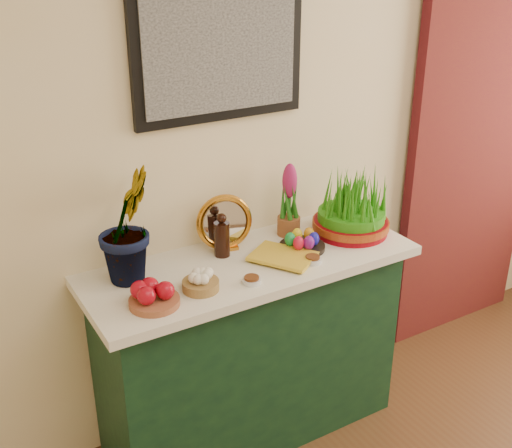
{
  "coord_description": "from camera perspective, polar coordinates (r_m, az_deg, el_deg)",
  "views": [
    {
      "loc": [
        -1.44,
        -0.03,
        2.12
      ],
      "look_at": [
        -0.25,
        1.95,
        1.07
      ],
      "focal_mm": 45.0,
      "sensor_mm": 36.0,
      "label": 1
    }
  ],
  "objects": [
    {
      "name": "sideboard",
      "position": [
        2.9,
        -0.52,
        -11.34
      ],
      "size": [
        1.3,
        0.45,
        0.85
      ],
      "primitive_type": "cube",
      "color": "#153A1C",
      "rests_on": "ground"
    },
    {
      "name": "tablecloth",
      "position": [
        2.67,
        -0.55,
        -3.54
      ],
      "size": [
        1.4,
        0.55,
        0.04
      ],
      "primitive_type": "cube",
      "color": "silver",
      "rests_on": "sideboard"
    },
    {
      "name": "hyacinth_green",
      "position": [
        2.44,
        -11.57,
        1.39
      ],
      "size": [
        0.39,
        0.38,
        0.59
      ],
      "primitive_type": "imported",
      "rotation": [
        0.0,
        0.0,
        0.76
      ],
      "color": "#216C18",
      "rests_on": "tablecloth"
    },
    {
      "name": "apple_bowl",
      "position": [
        2.35,
        -9.06,
        -6.29
      ],
      "size": [
        0.19,
        0.19,
        0.09
      ],
      "color": "brown",
      "rests_on": "tablecloth"
    },
    {
      "name": "garlic_basket",
      "position": [
        2.43,
        -4.95,
        -5.17
      ],
      "size": [
        0.16,
        0.16,
        0.08
      ],
      "color": "olive",
      "rests_on": "tablecloth"
    },
    {
      "name": "vinegar_cruet",
      "position": [
        2.66,
        -3.04,
        -1.17
      ],
      "size": [
        0.07,
        0.07,
        0.19
      ],
      "color": "black",
      "rests_on": "tablecloth"
    },
    {
      "name": "mirror",
      "position": [
        2.7,
        -2.83,
        0.08
      ],
      "size": [
        0.25,
        0.11,
        0.25
      ],
      "color": "orange",
      "rests_on": "tablecloth"
    },
    {
      "name": "book",
      "position": [
        2.57,
        1.52,
        -3.73
      ],
      "size": [
        0.28,
        0.3,
        0.03
      ],
      "primitive_type": "imported",
      "rotation": [
        0.0,
        0.0,
        0.57
      ],
      "color": "gold",
      "rests_on": "tablecloth"
    },
    {
      "name": "spice_dish_left",
      "position": [
        2.48,
        -0.39,
        -5.01
      ],
      "size": [
        0.07,
        0.07,
        0.03
      ],
      "color": "silver",
      "rests_on": "tablecloth"
    },
    {
      "name": "spice_dish_right",
      "position": [
        2.64,
        5.05,
        -3.16
      ],
      "size": [
        0.07,
        0.07,
        0.03
      ],
      "color": "silver",
      "rests_on": "tablecloth"
    },
    {
      "name": "egg_plate",
      "position": [
        2.73,
        4.15,
        -1.67
      ],
      "size": [
        0.24,
        0.24,
        0.08
      ],
      "color": "black",
      "rests_on": "tablecloth"
    },
    {
      "name": "hyacinth_pink",
      "position": [
        2.82,
        2.97,
        1.85
      ],
      "size": [
        0.1,
        0.1,
        0.33
      ],
      "color": "brown",
      "rests_on": "tablecloth"
    },
    {
      "name": "wheatgrass_sabzeh",
      "position": [
        2.88,
        8.51,
        1.51
      ],
      "size": [
        0.34,
        0.34,
        0.28
      ],
      "color": "maroon",
      "rests_on": "tablecloth"
    }
  ]
}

